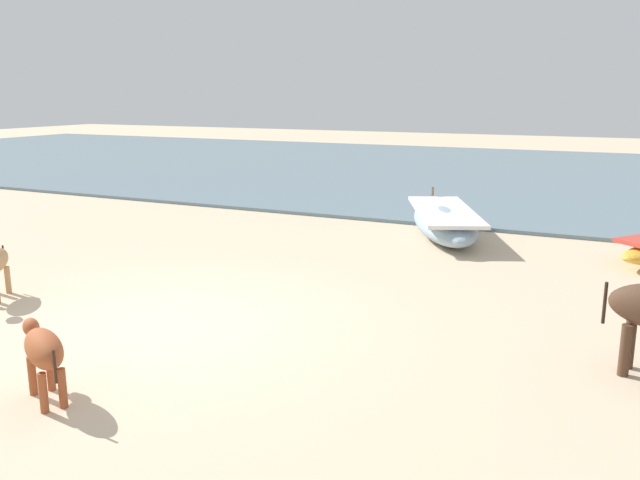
{
  "coord_description": "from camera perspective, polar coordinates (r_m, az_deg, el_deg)",
  "views": [
    {
      "loc": [
        5.02,
        -6.1,
        2.83
      ],
      "look_at": [
        0.81,
        2.83,
        0.6
      ],
      "focal_mm": 36.79,
      "sensor_mm": 36.0,
      "label": 1
    }
  ],
  "objects": [
    {
      "name": "ground",
      "position": [
        8.39,
        -13.48,
        -7.35
      ],
      "size": [
        80.0,
        80.0,
        0.0
      ],
      "primitive_type": "plane",
      "color": "beige"
    },
    {
      "name": "sea_water",
      "position": [
        24.22,
        13.18,
        5.78
      ],
      "size": [
        60.0,
        20.0,
        0.08
      ],
      "primitive_type": "cube",
      "color": "slate",
      "rests_on": "ground"
    },
    {
      "name": "fishing_boat_0",
      "position": [
        13.4,
        10.73,
        1.6
      ],
      "size": [
        2.56,
        3.95,
        0.75
      ],
      "rotation": [
        0.0,
        0.0,
        1.98
      ],
      "color": "#8CA5B7",
      "rests_on": "ground"
    },
    {
      "name": "calf_near_rust",
      "position": [
        6.68,
        -22.95,
        -8.8
      ],
      "size": [
        0.99,
        0.7,
        0.69
      ],
      "rotation": [
        0.0,
        0.0,
        2.62
      ],
      "color": "#9E4C28",
      "rests_on": "ground"
    }
  ]
}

